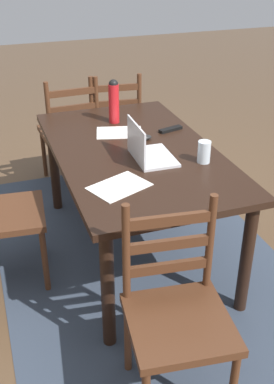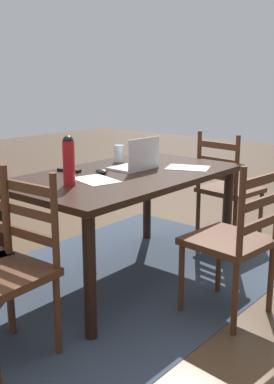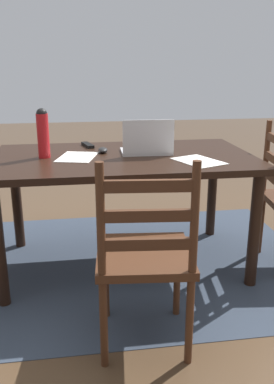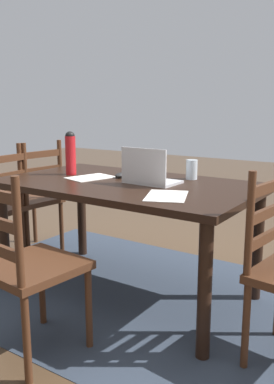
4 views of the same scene
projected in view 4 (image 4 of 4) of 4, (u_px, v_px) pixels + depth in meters
ground_plane at (127, 292)px, 2.81m from camera, size 14.00×14.00×0.00m
area_rug at (127, 292)px, 2.81m from camera, size 2.54×1.79×0.01m
dining_table at (127, 196)px, 2.68m from camera, size 1.63×0.95×0.75m
chair_right_near at (31, 200)px, 3.47m from camera, size 0.49×0.49×0.95m
chair_far_head at (26, 267)px, 2.03m from camera, size 0.48×0.48×0.95m
laptop at (149, 175)px, 2.58m from camera, size 0.33×0.23×0.23m
water_bottle at (71, 152)px, 2.91m from camera, size 0.07×0.07×0.30m
drinking_glass at (192, 170)px, 2.74m from camera, size 0.07×0.07×0.13m
computer_mouse at (121, 175)px, 2.80m from camera, size 0.06×0.10×0.03m
tv_remote at (129, 171)px, 3.03m from camera, size 0.09×0.18×0.02m
paper_stack_left at (91, 177)px, 2.81m from camera, size 0.28×0.34×0.00m
paper_stack_right at (166, 196)px, 2.24m from camera, size 0.31×0.35×0.00m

